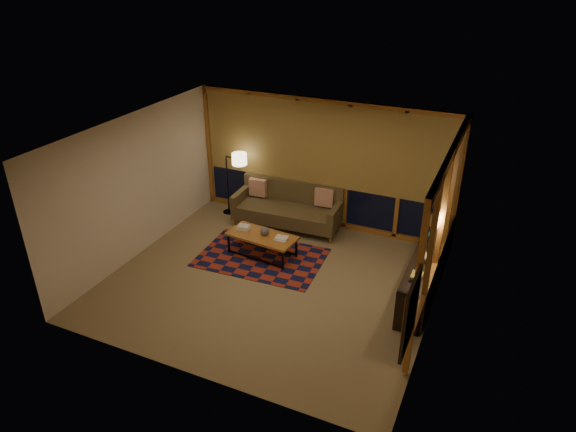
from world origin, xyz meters
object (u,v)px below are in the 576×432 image
at_px(sofa, 288,207).
at_px(floor_lamp, 227,182).
at_px(bookshelf, 426,267).
at_px(coffee_table, 262,245).

bearing_deg(sofa, floor_lamp, 174.75).
relative_size(sofa, bookshelf, 0.77).
bearing_deg(coffee_table, floor_lamp, 144.27).
bearing_deg(floor_lamp, sofa, 0.16).
bearing_deg(bookshelf, sofa, 161.95).
height_order(sofa, bookshelf, sofa).
xyz_separation_m(coffee_table, floor_lamp, (-1.52, 1.35, 0.51)).
bearing_deg(coffee_table, sofa, 97.78).
relative_size(sofa, coffee_table, 1.69).
bearing_deg(sofa, bookshelf, -20.85).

